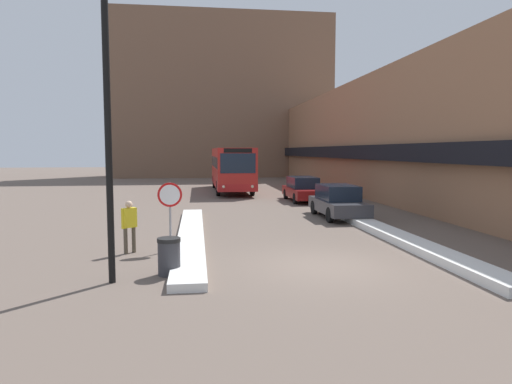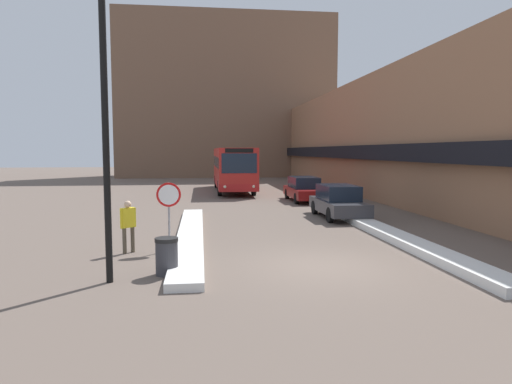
{
  "view_description": "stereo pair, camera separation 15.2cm",
  "coord_description": "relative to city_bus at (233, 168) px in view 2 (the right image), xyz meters",
  "views": [
    {
      "loc": [
        -3.36,
        -11.9,
        3.13
      ],
      "look_at": [
        -0.88,
        7.23,
        1.39
      ],
      "focal_mm": 32.0,
      "sensor_mm": 36.0,
      "label": 1
    },
    {
      "loc": [
        -3.21,
        -11.92,
        3.13
      ],
      "look_at": [
        -0.88,
        7.23,
        1.39
      ],
      "focal_mm": 32.0,
      "sensor_mm": 36.0,
      "label": 2
    }
  ],
  "objects": [
    {
      "name": "parked_car_middle",
      "position": [
        3.9,
        -7.54,
        -1.05
      ],
      "size": [
        1.8,
        4.74,
        1.52
      ],
      "color": "maroon",
      "rests_on": "ground_plane"
    },
    {
      "name": "trash_bin",
      "position": [
        -3.38,
        -23.86,
        -1.33
      ],
      "size": [
        0.59,
        0.59,
        0.95
      ],
      "color": "#38383D",
      "rests_on": "ground_plane"
    },
    {
      "name": "snow_bank_left",
      "position": [
        -2.9,
        -18.98,
        -1.71
      ],
      "size": [
        0.9,
        12.9,
        0.21
      ],
      "color": "silver",
      "rests_on": "ground_plane"
    },
    {
      "name": "pedestrian",
      "position": [
        -4.73,
        -21.18,
        -0.84
      ],
      "size": [
        0.46,
        0.43,
        1.62
      ],
      "rotation": [
        0.0,
        0.0,
        0.69
      ],
      "color": "brown",
      "rests_on": "ground_plane"
    },
    {
      "name": "snow_bank_right",
      "position": [
        4.3,
        -19.99,
        -1.68
      ],
      "size": [
        0.9,
        13.47,
        0.26
      ],
      "color": "silver",
      "rests_on": "ground_plane"
    },
    {
      "name": "ground_plane",
      "position": [
        0.7,
        -23.46,
        -1.81
      ],
      "size": [
        160.0,
        160.0,
        0.0
      ],
      "primitive_type": "plane",
      "color": "#66564C"
    },
    {
      "name": "street_lamp",
      "position": [
        -4.44,
        -24.36,
        2.59
      ],
      "size": [
        1.46,
        0.36,
        7.21
      ],
      "color": "black",
      "rests_on": "ground_plane"
    },
    {
      "name": "building_backdrop_far",
      "position": [
        0.7,
        22.01,
        7.85
      ],
      "size": [
        26.0,
        8.0,
        19.32
      ],
      "color": "brown",
      "rests_on": "ground_plane"
    },
    {
      "name": "stop_sign",
      "position": [
        -3.5,
        -21.04,
        -0.25
      ],
      "size": [
        0.76,
        0.08,
        2.16
      ],
      "color": "gray",
      "rests_on": "ground_plane"
    },
    {
      "name": "parked_car_front",
      "position": [
        3.9,
        -14.73,
        -1.04
      ],
      "size": [
        1.79,
        4.41,
        1.54
      ],
      "color": "#38383D",
      "rests_on": "ground_plane"
    },
    {
      "name": "city_bus",
      "position": [
        0.0,
        0.0,
        0.0
      ],
      "size": [
        2.67,
        11.5,
        3.34
      ],
      "color": "red",
      "rests_on": "ground_plane"
    },
    {
      "name": "building_row_right",
      "position": [
        10.67,
        0.54,
        2.2
      ],
      "size": [
        5.5,
        60.0,
        8.05
      ],
      "color": "#996B4C",
      "rests_on": "ground_plane"
    }
  ]
}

